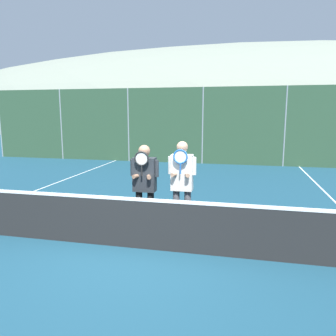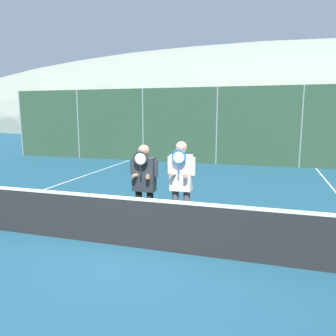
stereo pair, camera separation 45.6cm
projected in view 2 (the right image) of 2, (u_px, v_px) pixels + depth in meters
The scene contains 11 objects.
ground_plane at pixel (129, 247), 5.75m from camera, with size 120.00×120.00×0.00m, color navy.
hill_distant at pixel (256, 125), 62.43m from camera, with size 136.19×75.66×26.48m.
clubhouse_building at pixel (228, 118), 22.69m from camera, with size 23.13×5.50×3.87m.
fence_back at pixel (217, 126), 14.71m from camera, with size 21.40×0.06×3.45m.
tennis_net at pixel (129, 221), 5.67m from camera, with size 11.40×0.09×1.01m.
court_line_left_sideline at pixel (39, 191), 9.80m from camera, with size 0.05×16.00×0.01m, color white.
player_leftmost at pixel (144, 181), 6.32m from camera, with size 0.56×0.34×1.72m.
player_center_left at pixel (181, 181), 6.20m from camera, with size 0.54×0.34×1.80m.
car_far_left at pixel (115, 136), 20.00m from camera, with size 4.16×2.01×1.73m.
car_left_of_center at pixel (187, 138), 18.37m from camera, with size 4.17×2.08×1.77m.
car_center at pixel (276, 140), 17.29m from camera, with size 4.55×1.92×1.75m.
Camera 2 is at (2.24, -5.00, 2.33)m, focal length 35.00 mm.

